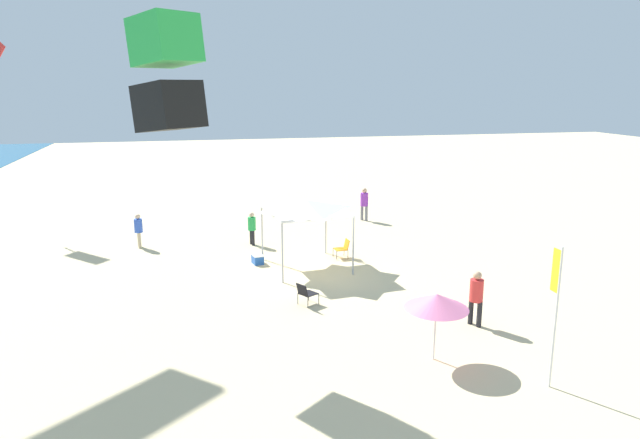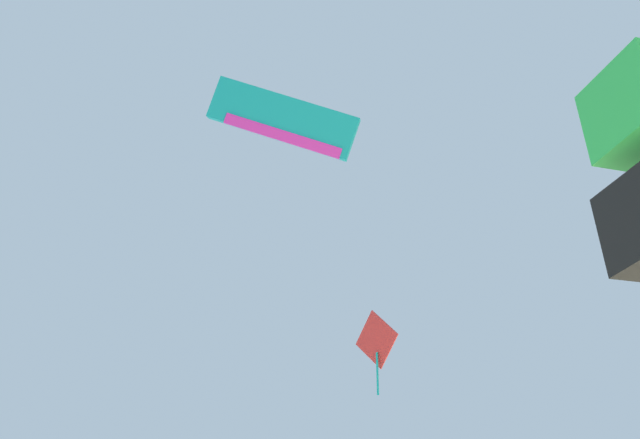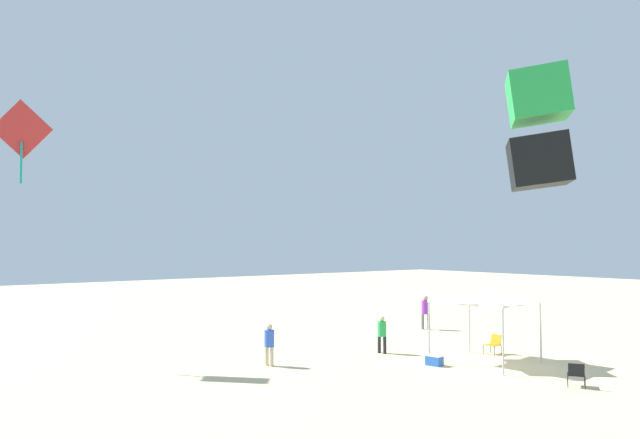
% 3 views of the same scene
% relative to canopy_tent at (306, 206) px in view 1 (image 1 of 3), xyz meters
% --- Properties ---
extents(ground, '(120.00, 120.00, 0.10)m').
position_rel_canopy_tent_xyz_m(ground, '(-1.09, -0.44, -2.66)').
color(ground, beige).
extents(canopy_tent, '(3.59, 3.36, 2.87)m').
position_rel_canopy_tent_xyz_m(canopy_tent, '(0.00, 0.00, 0.00)').
color(canopy_tent, '#B7B7BC').
rests_on(canopy_tent, ground).
extents(beach_umbrella, '(1.78, 1.77, 1.97)m').
position_rel_canopy_tent_xyz_m(beach_umbrella, '(-9.09, -1.75, -0.87)').
color(beach_umbrella, silver).
rests_on(beach_umbrella, ground).
extents(folding_chair_facing_ocean, '(0.58, 0.66, 0.82)m').
position_rel_canopy_tent_xyz_m(folding_chair_facing_ocean, '(0.93, -1.88, -2.13)').
color(folding_chair_facing_ocean, black).
rests_on(folding_chair_facing_ocean, ground).
extents(folding_chair_right_of_tent, '(0.76, 0.80, 0.82)m').
position_rel_canopy_tent_xyz_m(folding_chair_right_of_tent, '(-4.27, 0.91, -2.13)').
color(folding_chair_right_of_tent, black).
rests_on(folding_chair_right_of_tent, ground).
extents(cooler_box, '(0.68, 0.51, 0.40)m').
position_rel_canopy_tent_xyz_m(cooler_box, '(0.90, 1.94, -2.40)').
color(cooler_box, blue).
rests_on(cooler_box, ground).
extents(banner_flag, '(0.36, 0.06, 3.70)m').
position_rel_canopy_tent_xyz_m(banner_flag, '(-11.09, -3.99, -0.38)').
color(banner_flag, silver).
rests_on(banner_flag, ground).
extents(person_far_stroller, '(0.43, 0.38, 1.61)m').
position_rel_canopy_tent_xyz_m(person_far_stroller, '(4.73, 7.04, -1.66)').
color(person_far_stroller, '#C6B28C').
rests_on(person_far_stroller, ground).
extents(person_by_tent, '(0.42, 0.38, 1.59)m').
position_rel_canopy_tent_xyz_m(person_by_tent, '(3.96, 1.80, -1.67)').
color(person_by_tent, black).
rests_on(person_by_tent, ground).
extents(person_beachcomber, '(0.45, 0.44, 1.86)m').
position_rel_canopy_tent_xyz_m(person_beachcomber, '(7.59, -4.96, -1.52)').
color(person_beachcomber, slate).
rests_on(person_beachcomber, ground).
extents(person_kite_handler, '(0.45, 0.43, 1.80)m').
position_rel_canopy_tent_xyz_m(person_kite_handler, '(-7.18, -3.99, -1.55)').
color(person_kite_handler, black).
rests_on(person_kite_handler, ground).
extents(kite_box_green, '(2.18, 2.15, 3.26)m').
position_rel_canopy_tent_xyz_m(kite_box_green, '(-5.64, 5.11, 5.19)').
color(kite_box_green, green).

